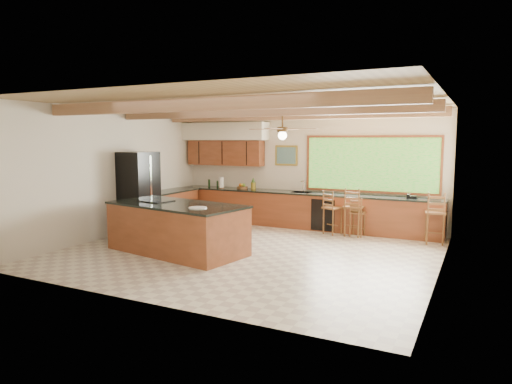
% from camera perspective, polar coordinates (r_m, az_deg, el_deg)
% --- Properties ---
extents(ground, '(7.20, 7.20, 0.00)m').
position_cam_1_polar(ground, '(9.39, -0.82, -7.46)').
color(ground, beige).
rests_on(ground, ground).
extents(room_shell, '(7.27, 6.54, 3.02)m').
position_cam_1_polar(room_shell, '(9.76, 0.04, 6.21)').
color(room_shell, beige).
rests_on(room_shell, ground).
extents(counter_run, '(7.12, 3.10, 1.25)m').
position_cam_1_polar(counter_run, '(11.87, 1.26, -2.20)').
color(counter_run, brown).
rests_on(counter_run, ground).
extents(island, '(3.05, 1.82, 1.02)m').
position_cam_1_polar(island, '(9.39, -9.85, -4.43)').
color(island, brown).
rests_on(island, ground).
extents(refrigerator, '(0.82, 0.80, 1.98)m').
position_cam_1_polar(refrigerator, '(11.34, -14.48, -0.14)').
color(refrigerator, black).
rests_on(refrigerator, ground).
extents(bar_stool_a, '(0.51, 0.51, 1.06)m').
position_cam_1_polar(bar_stool_a, '(11.08, 9.48, -2.06)').
color(bar_stool_a, brown).
rests_on(bar_stool_a, ground).
extents(bar_stool_b, '(0.43, 0.43, 1.16)m').
position_cam_1_polar(bar_stool_b, '(10.93, 12.06, -1.94)').
color(bar_stool_b, brown).
rests_on(bar_stool_b, ground).
extents(bar_stool_c, '(0.35, 0.35, 0.94)m').
position_cam_1_polar(bar_stool_c, '(10.94, 12.51, -2.63)').
color(bar_stool_c, brown).
rests_on(bar_stool_c, ground).
extents(bar_stool_d, '(0.48, 0.48, 1.15)m').
position_cam_1_polar(bar_stool_d, '(10.63, 21.46, -2.51)').
color(bar_stool_d, brown).
rests_on(bar_stool_d, ground).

